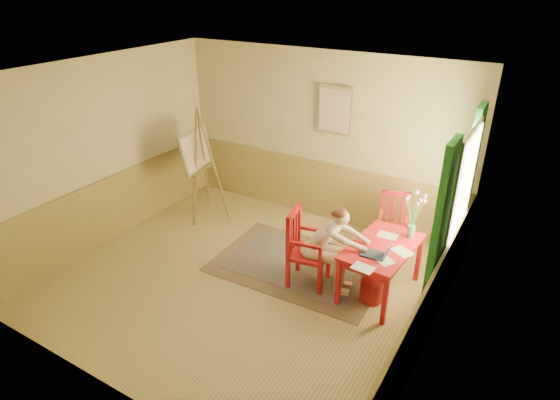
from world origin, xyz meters
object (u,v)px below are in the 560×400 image
Objects in this scene: chair_back at (393,225)px; figure at (328,244)px; easel at (198,155)px; laptop at (378,253)px; chair_left at (305,248)px; table at (382,252)px.

figure is at bearing -109.56° from chair_back.
chair_back is 3.28m from easel.
laptop is (0.68, -0.02, 0.09)m from figure.
easel is (-3.16, -0.56, 0.68)m from chair_back.
chair_left is 0.55× the size of easel.
figure is at bearing -15.01° from easel.
figure is 0.62× the size of easel.
chair_left reaches higher than chair_back.
chair_back is 1.35m from laptop.
table is at bearing 21.33° from figure.
chair_left is 2.99× the size of laptop.
figure is (-0.65, -0.25, 0.04)m from table.
laptop is (0.22, -1.31, 0.29)m from chair_back.
chair_left is 2.60m from easel.
easel is at bearing 162.18° from chair_left.
chair_back is (0.76, 1.34, -0.06)m from chair_left.
easel is (-3.35, 0.47, 0.52)m from table.
easel is (-2.40, 0.77, 0.61)m from chair_left.
figure is 0.68m from laptop.
chair_left is at bearing -170.92° from figure.
chair_left is at bearing -162.39° from table.
figure reaches higher than chair_left.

